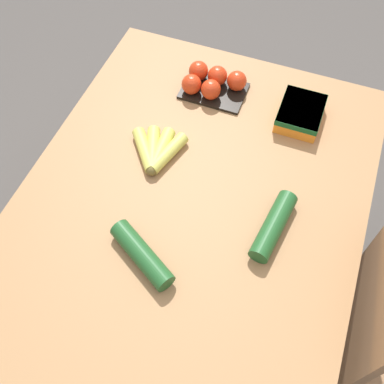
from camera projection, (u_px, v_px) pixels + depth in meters
name	position (u px, v px, depth m)	size (l,w,h in m)	color
ground_plane	(192.00, 289.00, 1.90)	(12.00, 12.00, 0.00)	#4C4742
dining_table	(192.00, 214.00, 1.36)	(1.24, 0.96, 0.74)	#9E7044
banana_bunch	(156.00, 151.00, 1.34)	(0.17, 0.17, 0.04)	brown
tomato_pack	(212.00, 82.00, 1.47)	(0.14, 0.21, 0.07)	black
carrot_bag	(301.00, 113.00, 1.40)	(0.16, 0.13, 0.06)	orange
cucumber_near	(142.00, 255.00, 1.15)	(0.15, 0.21, 0.05)	#1E5123
cucumber_far	(274.00, 226.00, 1.19)	(0.21, 0.08, 0.05)	#1E5123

